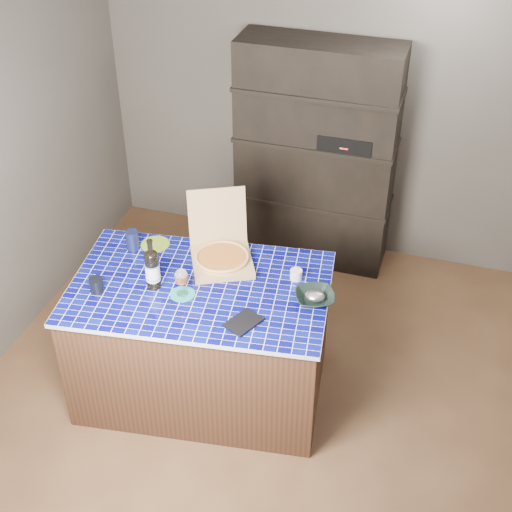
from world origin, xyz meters
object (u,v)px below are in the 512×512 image
(pizza_box, at_px, (222,255))
(mead_bottle, at_px, (152,269))
(wine_glass, at_px, (181,277))
(dvd_case, at_px, (244,322))
(kitchen_island, at_px, (203,339))
(bowl, at_px, (315,297))

(pizza_box, xyz_separation_m, mead_bottle, (-0.30, -0.35, 0.08))
(wine_glass, height_order, dvd_case, wine_glass)
(dvd_case, bearing_deg, wine_glass, -173.08)
(kitchen_island, height_order, pizza_box, pizza_box)
(kitchen_island, distance_m, wine_glass, 0.56)
(kitchen_island, distance_m, bowl, 0.83)
(kitchen_island, bearing_deg, pizza_box, 72.71)
(dvd_case, bearing_deg, bowl, 67.64)
(kitchen_island, xyz_separation_m, wine_glass, (-0.07, -0.11, 0.55))
(wine_glass, relative_size, dvd_case, 0.90)
(mead_bottle, height_order, bowl, mead_bottle)
(mead_bottle, xyz_separation_m, bowl, (0.95, 0.15, -0.10))
(pizza_box, distance_m, bowl, 0.67)
(pizza_box, bearing_deg, kitchen_island, -126.02)
(kitchen_island, relative_size, bowl, 7.25)
(wine_glass, distance_m, dvd_case, 0.46)
(kitchen_island, distance_m, mead_bottle, 0.62)
(wine_glass, xyz_separation_m, bowl, (0.75, 0.17, -0.10))
(kitchen_island, height_order, dvd_case, dvd_case)
(pizza_box, bearing_deg, bowl, -43.58)
(kitchen_island, relative_size, dvd_case, 8.37)
(mead_bottle, distance_m, bowl, 0.96)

